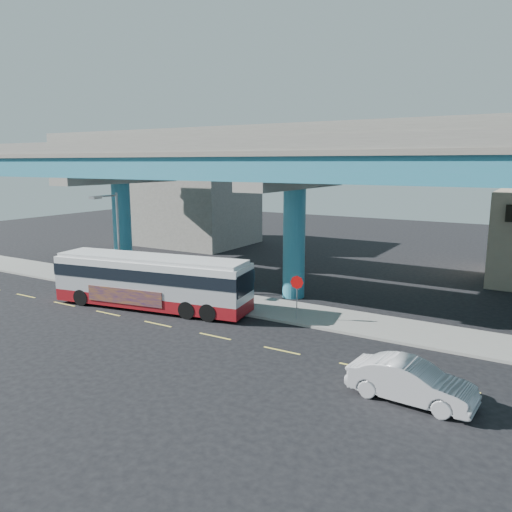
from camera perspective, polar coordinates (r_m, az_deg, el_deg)
The scene contains 10 objects.
ground at distance 27.11m, azimuth -4.33°, elevation -8.96°, with size 120.00×120.00×0.00m, color black.
sidewalk at distance 31.51m, azimuth 1.44°, elevation -5.96°, with size 70.00×4.00×0.15m, color gray.
lane_markings at distance 26.88m, azimuth -4.70°, elevation -9.13°, with size 58.00×0.12×0.01m.
viaduct at distance 33.39m, azimuth 4.59°, elevation 10.71°, with size 52.00×12.40×11.70m.
building_concrete at distance 56.92m, azimuth -7.08°, elevation 5.95°, with size 12.00×10.00×9.00m, color gray.
transit_bus at distance 32.07m, azimuth -11.87°, elevation -2.67°, with size 13.19×4.85×3.32m.
sedan at distance 20.64m, azimuth 17.29°, elevation -13.55°, with size 4.92×2.05×1.58m, color #AEAFB3.
parked_car at distance 40.59m, azimuth -17.19°, elevation -1.66°, with size 3.63×1.50×1.23m, color #323137.
street_lamp at distance 35.88m, azimuth -16.11°, elevation 3.18°, with size 0.50×2.29×6.88m.
stop_sign at distance 28.71m, azimuth 4.69°, elevation -3.66°, with size 0.77×0.15×2.57m.
Camera 1 is at (14.73, -20.86, 9.08)m, focal length 35.00 mm.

